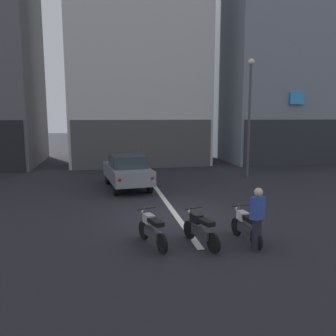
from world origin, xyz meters
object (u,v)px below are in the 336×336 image
object	(u,v)px
street_lamp	(250,106)
motorcycle_black_row_left_mid	(200,229)
person_by_motorcycles	(257,219)
motorcycle_white_row_centre	(246,226)
car_grey_crossing_near	(127,170)
motorcycle_silver_row_leftmost	(152,229)

from	to	relation	value
street_lamp	motorcycle_black_row_left_mid	size ratio (longest dim) A/B	4.07
street_lamp	person_by_motorcycles	size ratio (longest dim) A/B	3.92
street_lamp	person_by_motorcycles	bearing A→B (deg)	-112.63
motorcycle_black_row_left_mid	motorcycle_white_row_centre	distance (m)	1.29
car_grey_crossing_near	motorcycle_black_row_left_mid	world-z (taller)	car_grey_crossing_near
street_lamp	motorcycle_white_row_centre	bearing A→B (deg)	-114.09
person_by_motorcycles	street_lamp	bearing A→B (deg)	67.37
motorcycle_white_row_centre	motorcycle_black_row_left_mid	bearing A→B (deg)	179.39
street_lamp	motorcycle_white_row_centre	distance (m)	11.02
motorcycle_silver_row_leftmost	motorcycle_white_row_centre	distance (m)	2.59
motorcycle_silver_row_leftmost	person_by_motorcycles	size ratio (longest dim) A/B	0.97
motorcycle_black_row_left_mid	person_by_motorcycles	distance (m)	1.52
motorcycle_silver_row_leftmost	motorcycle_white_row_centre	xyz separation A→B (m)	(2.58, -0.23, 0.00)
car_grey_crossing_near	street_lamp	bearing A→B (deg)	14.92
street_lamp	motorcycle_silver_row_leftmost	xyz separation A→B (m)	(-6.84, -9.29, -3.55)
car_grey_crossing_near	person_by_motorcycles	world-z (taller)	person_by_motorcycles
car_grey_crossing_near	person_by_motorcycles	size ratio (longest dim) A/B	2.56
motorcycle_black_row_left_mid	person_by_motorcycles	world-z (taller)	person_by_motorcycles
motorcycle_black_row_left_mid	street_lamp	bearing A→B (deg)	59.73
street_lamp	motorcycle_black_row_left_mid	xyz separation A→B (m)	(-5.55, -9.51, -3.55)
motorcycle_silver_row_leftmost	motorcycle_white_row_centre	bearing A→B (deg)	-5.05
car_grey_crossing_near	motorcycle_white_row_centre	world-z (taller)	car_grey_crossing_near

